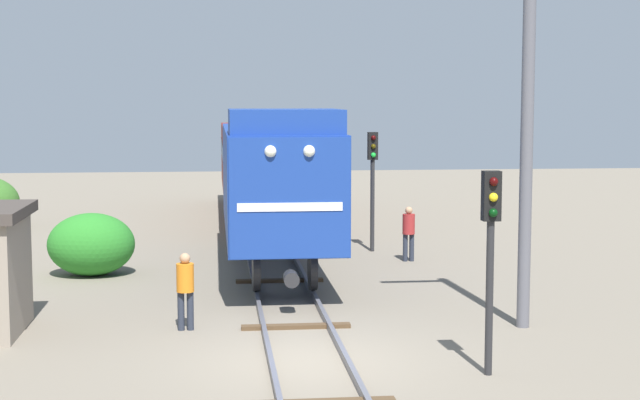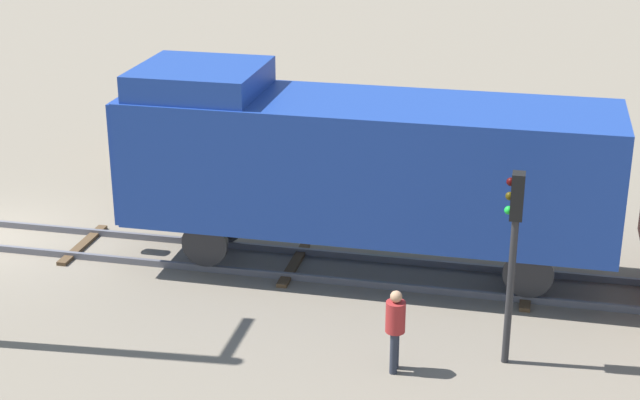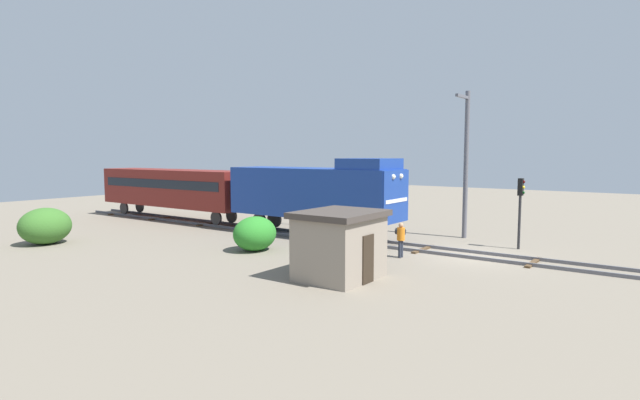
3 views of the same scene
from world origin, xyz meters
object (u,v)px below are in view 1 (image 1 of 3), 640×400
object	(u,v)px
traffic_signal_near	(491,233)
catenary_mast	(525,119)
worker_near_track	(185,285)
locomotive	(276,177)
passenger_car_leading	(256,157)
worker_by_signal	(409,229)
traffic_signal_mid	(373,168)

from	to	relation	value
traffic_signal_near	catenary_mast	distance (m)	4.44
worker_near_track	locomotive	bearing A→B (deg)	2.91
locomotive	passenger_car_leading	size ratio (longest dim) A/B	0.83
passenger_car_leading	worker_by_signal	size ratio (longest dim) A/B	8.24
worker_near_track	passenger_car_leading	bearing A→B (deg)	15.47
locomotive	worker_near_track	size ratio (longest dim) A/B	6.82
traffic_signal_near	worker_near_track	distance (m)	7.12
passenger_car_leading	worker_by_signal	bearing A→B (deg)	-70.42
locomotive	catenary_mast	bearing A→B (deg)	-56.04
passenger_car_leading	catenary_mast	world-z (taller)	catenary_mast
traffic_signal_near	worker_near_track	world-z (taller)	traffic_signal_near
catenary_mast	worker_by_signal	bearing A→B (deg)	94.79
worker_by_signal	worker_near_track	bearing A→B (deg)	37.06
passenger_car_leading	catenary_mast	size ratio (longest dim) A/B	1.62
worker_near_track	traffic_signal_near	bearing A→B (deg)	-103.85
catenary_mast	traffic_signal_near	bearing A→B (deg)	-115.94
locomotive	traffic_signal_near	size ratio (longest dim) A/B	3.10
locomotive	worker_near_track	world-z (taller)	locomotive
locomotive	passenger_car_leading	xyz separation A→B (m)	(0.00, 13.34, -0.25)
worker_by_signal	traffic_signal_near	bearing A→B (deg)	70.75
passenger_car_leading	traffic_signal_mid	bearing A→B (deg)	-70.77
worker_by_signal	catenary_mast	distance (m)	9.59
passenger_car_leading	worker_by_signal	world-z (taller)	passenger_car_leading
traffic_signal_mid	worker_near_track	distance (m)	12.06
locomotive	passenger_car_leading	world-z (taller)	locomotive
traffic_signal_mid	catenary_mast	distance (m)	11.19
passenger_car_leading	worker_by_signal	xyz separation A→B (m)	(4.20, -11.81, -1.53)
locomotive	catenary_mast	size ratio (longest dim) A/B	1.34
worker_by_signal	traffic_signal_mid	bearing A→B (deg)	-83.46
locomotive	passenger_car_leading	distance (m)	13.34
worker_by_signal	catenary_mast	size ratio (longest dim) A/B	0.20
worker_near_track	worker_by_signal	size ratio (longest dim) A/B	1.00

